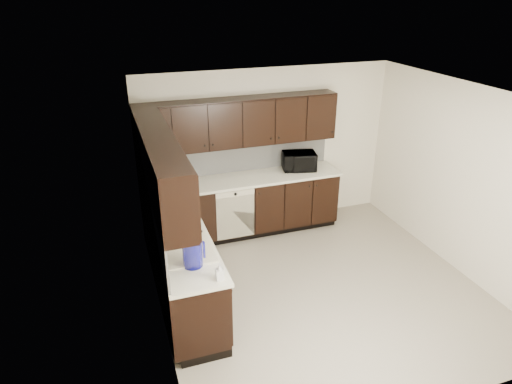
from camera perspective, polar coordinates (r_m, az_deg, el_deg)
The scene contains 20 objects.
floor at distance 6.11m, azimuth 7.83°, elevation -11.74°, with size 4.00×4.00×0.00m, color gray.
ceiling at distance 5.07m, azimuth 9.46°, elevation 11.76°, with size 4.00×4.00×0.00m, color white.
wall_back at distance 7.17m, azimuth 1.34°, elevation 5.42°, with size 4.00×0.02×2.50m, color beige.
wall_left at distance 4.95m, azimuth -12.59°, elevation -4.32°, with size 0.02×4.00×2.50m, color beige.
wall_right at distance 6.59m, azimuth 24.28°, elevation 1.41°, with size 0.02×4.00×2.50m, color beige.
wall_front at distance 4.07m, azimuth 21.64°, elevation -12.62°, with size 4.00×0.02×2.50m, color beige.
lower_cabinets at distance 6.46m, azimuth -4.42°, elevation -5.04°, with size 3.00×2.80×0.90m.
countertop at distance 6.22m, azimuth -4.59°, elevation -1.00°, with size 3.03×2.83×0.04m.
backsplash at distance 6.27m, azimuth -7.01°, elevation 1.67°, with size 3.00×2.80×0.48m.
upper_cabinets at distance 5.98m, azimuth -5.97°, elevation 6.63°, with size 3.00×2.80×0.70m.
dishwasher at distance 6.72m, azimuth -2.59°, elevation -2.46°, with size 0.58×0.04×0.78m.
sink at distance 5.16m, azimuth -8.67°, elevation -7.48°, with size 0.54×0.82×0.42m.
microwave at distance 7.16m, azimuth 5.40°, elevation 3.86°, with size 0.51×0.34×0.28m, color black.
soap_bottle_a at distance 4.55m, azimuth -4.59°, elevation -9.90°, with size 0.08×0.08×0.17m, color gray.
soap_bottle_b at distance 5.96m, azimuth -12.16°, elevation -1.38°, with size 0.08×0.08×0.21m, color gray.
toaster_oven at distance 6.65m, azimuth -12.26°, elevation 1.50°, with size 0.36×0.27×0.23m, color #B2B2B4.
storage_bin at distance 5.72m, azimuth -9.85°, elevation -2.52°, with size 0.45×0.33×0.18m, color silver.
blue_pitcher at distance 4.74m, azimuth -7.95°, elevation -7.54°, with size 0.20×0.20×0.30m, color #100F91.
teal_tumbler at distance 6.00m, azimuth -8.75°, elevation -0.90°, with size 0.10×0.10×0.21m, color #0B8073.
paper_towel_roll at distance 5.76m, azimuth -9.66°, elevation -1.63°, with size 0.13×0.13×0.29m, color white.
Camera 1 is at (-2.35, -4.36, 3.58)m, focal length 32.00 mm.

